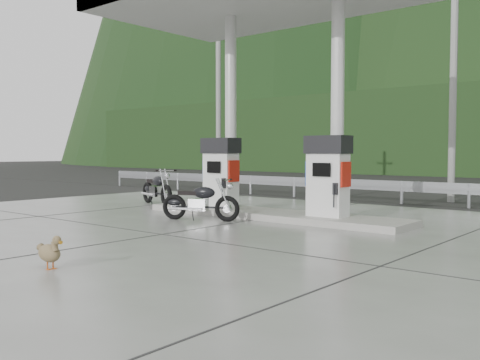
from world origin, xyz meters
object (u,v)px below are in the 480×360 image
Objects in this scene: gas_pump_left at (221,173)px; duck at (49,254)px; motorcycle_right at (200,202)px; motorcycle_left at (157,189)px; gas_pump_right at (328,176)px.

gas_pump_left is 7.09m from duck.
motorcycle_right reaches higher than duck.
duck is at bearing -31.60° from motorcycle_left.
gas_pump_left is at bearing 92.76° from motorcycle_right.
motorcycle_left is 1.11× the size of motorcycle_right.
gas_pump_right reaches higher than motorcycle_left.
duck is at bearing -94.50° from gas_pump_right.
motorcycle_right is (3.59, -1.83, -0.05)m from motorcycle_left.
gas_pump_right reaches higher than motorcycle_right.
motorcycle_left is 3.49× the size of duck.
gas_pump_left is 2.97m from motorcycle_left.
motorcycle_left reaches higher than duck.
gas_pump_left is at bearing 180.00° from gas_pump_right.
motorcycle_right is (0.69, -1.49, -0.63)m from gas_pump_left.
motorcycle_right is at bearing -149.29° from gas_pump_right.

